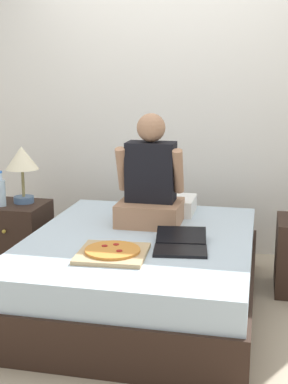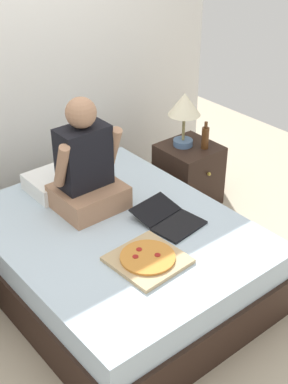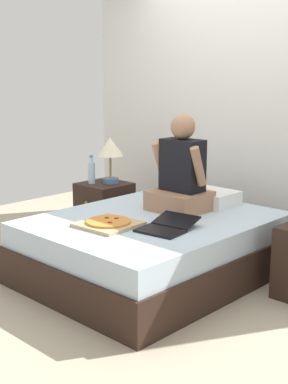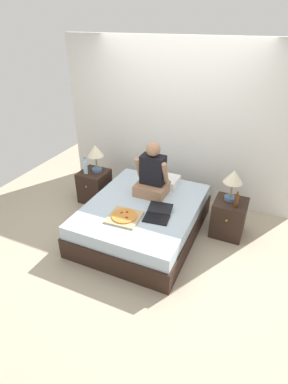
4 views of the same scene
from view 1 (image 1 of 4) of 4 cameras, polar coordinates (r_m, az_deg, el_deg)
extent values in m
plane|color=tan|center=(3.70, -0.40, -11.91)|extent=(5.86, 5.86, 0.00)
cube|color=silver|center=(4.64, 3.17, 9.09)|extent=(3.86, 0.12, 2.50)
cube|color=black|center=(3.64, -0.40, -9.78)|extent=(1.49, 1.87, 0.30)
cube|color=silver|center=(3.56, -0.41, -6.18)|extent=(1.45, 1.81, 0.19)
cube|color=black|center=(4.39, -13.26, -4.57)|extent=(0.44, 0.44, 0.53)
sphere|color=gold|center=(4.16, -14.72, -4.10)|extent=(0.03, 0.03, 0.03)
cylinder|color=#4C6B93|center=(4.34, -12.69, -0.79)|extent=(0.16, 0.16, 0.05)
cylinder|color=olive|center=(4.31, -12.78, 0.96)|extent=(0.02, 0.02, 0.22)
cone|color=beige|center=(4.28, -12.91, 3.58)|extent=(0.26, 0.26, 0.18)
cylinder|color=silver|center=(4.26, -15.00, -0.13)|extent=(0.07, 0.07, 0.20)
cylinder|color=silver|center=(4.23, -15.10, 1.59)|extent=(0.03, 0.03, 0.06)
cylinder|color=blue|center=(4.22, -15.13, 2.07)|extent=(0.04, 0.04, 0.02)
cube|color=white|center=(4.12, 1.79, -1.31)|extent=(0.52, 0.34, 0.12)
cube|color=#A37556|center=(3.80, 0.67, -2.21)|extent=(0.44, 0.40, 0.16)
cube|color=black|center=(3.76, 0.77, 2.17)|extent=(0.34, 0.20, 0.42)
sphere|color=#A37556|center=(3.72, 0.78, 6.87)|extent=(0.20, 0.20, 0.20)
cylinder|color=#A37556|center=(3.76, -2.37, 2.47)|extent=(0.07, 0.18, 0.32)
cylinder|color=#A37556|center=(3.68, 3.67, 2.23)|extent=(0.07, 0.18, 0.32)
cube|color=black|center=(3.23, 3.90, -6.28)|extent=(0.35, 0.26, 0.02)
cube|color=black|center=(3.42, 3.99, -4.60)|extent=(0.34, 0.23, 0.06)
cube|color=tan|center=(3.17, -3.38, -6.56)|extent=(0.42, 0.42, 0.03)
cylinder|color=#CC7F33|center=(3.17, -3.39, -6.21)|extent=(0.33, 0.33, 0.02)
cylinder|color=maroon|center=(3.21, -4.23, -5.74)|extent=(0.04, 0.04, 0.00)
cylinder|color=maroon|center=(3.12, -2.65, -6.28)|extent=(0.04, 0.04, 0.00)
cylinder|color=maroon|center=(3.24, -3.00, -5.60)|extent=(0.04, 0.04, 0.00)
camera|label=2|loc=(2.77, -60.06, 26.35)|focal=50.00mm
camera|label=3|loc=(2.01, 92.90, 0.38)|focal=50.00mm
camera|label=4|loc=(1.37, 111.75, 56.18)|focal=28.00mm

